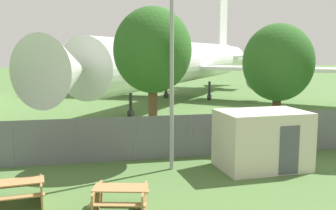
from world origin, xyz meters
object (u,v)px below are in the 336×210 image
picnic_bench_near_cabin (12,190)px  airplane (183,62)px  picnic_bench_open_grass (121,196)px  tree_near_hangar (153,51)px  tree_far_right (278,63)px  portable_cabin (262,140)px

picnic_bench_near_cabin → airplane: bearing=64.7°
picnic_bench_open_grass → tree_near_hangar: (1.97, 5.76, 4.32)m
airplane → tree_far_right: 18.31m
tree_near_hangar → tree_far_right: tree_near_hangar is taller
tree_far_right → tree_near_hangar: bearing=-164.4°
picnic_bench_near_cabin → tree_near_hangar: bearing=41.2°
portable_cabin → tree_far_right: size_ratio=0.58×
airplane → tree_near_hangar: size_ratio=5.37×
tree_far_right → airplane: bearing=91.5°
airplane → picnic_bench_open_grass: bearing=16.4°
tree_near_hangar → picnic_bench_near_cabin: bearing=-138.8°
tree_near_hangar → airplane: bearing=72.2°
airplane → tree_far_right: size_ratio=5.78×
picnic_bench_near_cabin → picnic_bench_open_grass: bearing=-20.2°
tree_near_hangar → tree_far_right: size_ratio=1.08×
tree_far_right → picnic_bench_open_grass: bearing=-139.3°
picnic_bench_near_cabin → tree_far_right: size_ratio=0.33×
portable_cabin → tree_far_right: (2.91, 4.44, 2.99)m
portable_cabin → tree_near_hangar: tree_near_hangar is taller
portable_cabin → picnic_bench_near_cabin: size_ratio=1.75×
tree_near_hangar → picnic_bench_open_grass: bearing=-108.9°
picnic_bench_near_cabin → tree_far_right: bearing=28.1°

